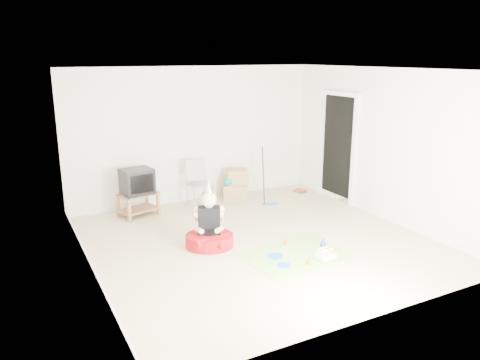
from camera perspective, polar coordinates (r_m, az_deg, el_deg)
name	(u,v)px	position (r m, az deg, el deg)	size (l,w,h in m)	color
ground	(258,241)	(7.33, 2.15, -7.44)	(5.00, 5.00, 0.00)	beige
doorway_recess	(338,149)	(9.35, 11.90, 3.75)	(0.02, 0.90, 2.05)	black
tv_stand	(138,202)	(8.56, -12.30, -2.68)	(0.76, 0.60, 0.42)	#946243
crt_tv	(137,181)	(8.45, -12.44, -0.15)	(0.52, 0.43, 0.45)	black
folding_chair	(200,184)	(8.84, -4.95, -0.51)	(0.42, 0.40, 0.91)	#949499
cardboard_boxes	(236,185)	(9.31, -0.54, -0.61)	(0.60, 0.51, 0.60)	#AA8852
floor_mop	(270,192)	(8.98, 3.70, -1.43)	(0.29, 0.35, 1.10)	blue
book_pile	(300,191)	(9.94, 7.31, -1.30)	(0.25, 0.29, 0.05)	#236A2E
seated_woman	(209,233)	(7.05, -3.75, -6.42)	(0.94, 0.94, 1.03)	#A90F16
party_mat	(295,255)	(6.88, 6.68, -9.08)	(1.47, 1.06, 0.01)	#FF358B
birthday_cake	(325,257)	(6.81, 10.33, -9.17)	(0.29, 0.24, 0.14)	silver
blue_plate_near	(275,256)	(6.80, 4.30, -9.24)	(0.22, 0.22, 0.01)	blue
blue_plate_far	(284,265)	(6.54, 5.40, -10.28)	(0.19, 0.19, 0.01)	blue
orange_cup_near	(286,242)	(7.20, 5.63, -7.59)	(0.06, 0.06, 0.07)	#DD5D18
orange_cup_far	(309,262)	(6.61, 8.46, -9.83)	(0.06, 0.06, 0.07)	#DD5D18
blue_party_hat	(323,242)	(7.21, 10.12, -7.40)	(0.10, 0.10, 0.14)	blue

